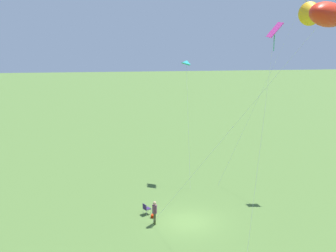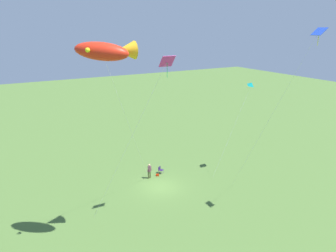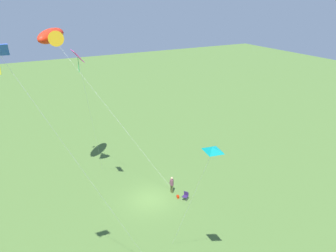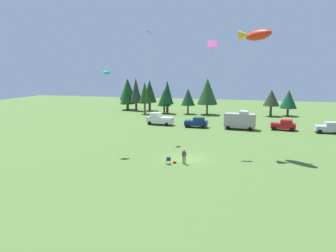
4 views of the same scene
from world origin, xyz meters
TOP-DOWN VIEW (x-y plane):
  - ground_plane at (0.00, 0.00)m, footprint 160.00×160.00m
  - person_kite_flyer at (0.10, -2.45)m, footprint 0.59×0.38m
  - folding_chair at (-1.60, -3.02)m, footprint 0.66×0.66m
  - backpack_on_grass at (-0.97, -2.55)m, footprint 0.37×0.31m
  - kite_large_fish at (7.19, 5.95)m, footprint 9.53×10.51m
  - kite_diamond_blue at (-8.23, 10.46)m, footprint 1.83×7.82m
  - kite_diamond_rainbow at (2.14, 4.95)m, footprint 6.59×3.27m
  - kite_delta_teal at (-10.94, 1.12)m, footprint 5.37×1.13m

SIDE VIEW (x-z plane):
  - ground_plane at x=0.00m, z-range 0.00..0.00m
  - backpack_on_grass at x=-0.97m, z-range 0.00..0.22m
  - folding_chair at x=-1.60m, z-range 0.08..0.90m
  - person_kite_flyer at x=0.10m, z-range 0.15..1.89m
  - kite_delta_teal at x=-10.94m, z-range 4.98..15.59m
  - kite_diamond_rainbow at x=2.14m, z-range 6.31..20.58m
  - kite_large_fish at x=7.19m, z-range 7.03..22.67m
  - kite_diamond_blue at x=-8.23m, z-range 7.22..23.61m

